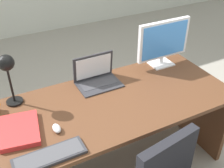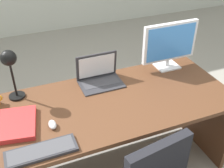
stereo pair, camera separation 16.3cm
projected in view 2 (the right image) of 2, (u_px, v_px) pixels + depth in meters
The scene contains 8 objects.
ground at pixel (70, 82), 3.62m from camera, with size 12.00×12.00×0.00m, color gray.
desk at pixel (111, 119), 2.22m from camera, with size 1.79×0.81×0.74m.
monitor at pixel (170, 43), 2.35m from camera, with size 0.49×0.16×0.41m.
laptop at pixel (99, 74), 2.24m from camera, with size 0.34×0.24×0.23m.
keyboard at pixel (41, 151), 1.62m from camera, with size 0.42×0.14×0.02m.
mouse at pixel (52, 125), 1.80m from camera, with size 0.05×0.09×0.04m.
desk_lamp at pixel (10, 64), 1.91m from camera, with size 0.12×0.14×0.40m.
book at pixel (17, 124), 1.81m from camera, with size 0.29×0.35×0.04m.
Camera 2 is at (-0.63, -1.52, 1.97)m, focal length 44.84 mm.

